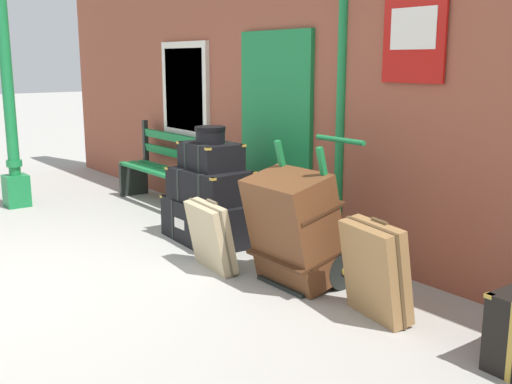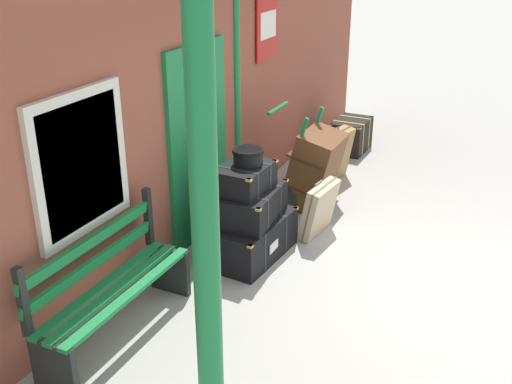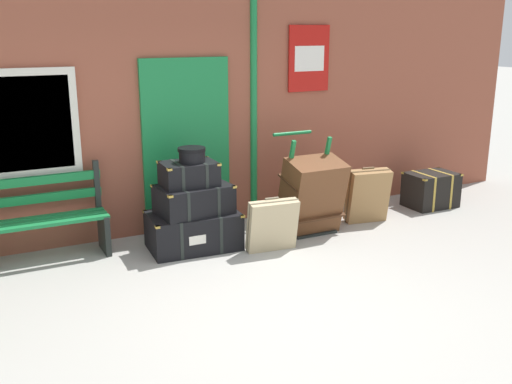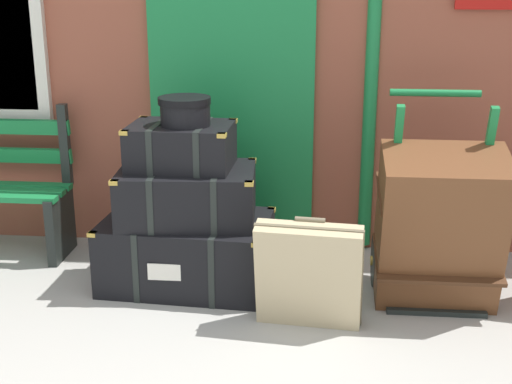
{
  "view_description": "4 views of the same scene",
  "coord_description": "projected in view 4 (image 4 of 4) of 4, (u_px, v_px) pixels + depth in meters",
  "views": [
    {
      "loc": [
        4.88,
        -1.56,
        1.81
      ],
      "look_at": [
        0.74,
        1.6,
        0.69
      ],
      "focal_mm": 43.1,
      "sensor_mm": 36.0,
      "label": 1
    },
    {
      "loc": [
        -5.2,
        -0.74,
        3.16
      ],
      "look_at": [
        -0.02,
        1.75,
        0.64
      ],
      "focal_mm": 42.81,
      "sensor_mm": 36.0,
      "label": 2
    },
    {
      "loc": [
        -2.43,
        -4.22,
        2.42
      ],
      "look_at": [
        0.67,
        1.91,
        0.51
      ],
      "focal_mm": 41.3,
      "sensor_mm": 36.0,
      "label": 3
    },
    {
      "loc": [
        0.59,
        -2.27,
        1.87
      ],
      "look_at": [
        0.21,
        1.79,
        0.59
      ],
      "focal_mm": 50.0,
      "sensor_mm": 36.0,
      "label": 4
    }
  ],
  "objects": [
    {
      "name": "porters_trolley",
      "position": [
        432.0,
        250.0,
        4.25
      ],
      "size": [
        0.71,
        0.68,
        1.18
      ],
      "color": "black",
      "rests_on": "ground"
    },
    {
      "name": "brick_facade",
      "position": [
        234.0,
        12.0,
        4.76
      ],
      "size": [
        10.4,
        0.35,
        3.2
      ],
      "color": "brown",
      "rests_on": "ground"
    },
    {
      "name": "large_brown_trunk",
      "position": [
        439.0,
        227.0,
        4.02
      ],
      "size": [
        0.7,
        0.63,
        0.96
      ],
      "color": "brown",
      "rests_on": "ground"
    },
    {
      "name": "steamer_trunk_middle",
      "position": [
        187.0,
        195.0,
        4.26
      ],
      "size": [
        0.84,
        0.6,
        0.33
      ],
      "color": "black",
      "rests_on": "steamer_trunk_base"
    },
    {
      "name": "suitcase_caramel",
      "position": [
        309.0,
        275.0,
        3.82
      ],
      "size": [
        0.59,
        0.31,
        0.62
      ],
      "color": "tan",
      "rests_on": "ground"
    },
    {
      "name": "steamer_trunk_top",
      "position": [
        181.0,
        146.0,
        4.21
      ],
      "size": [
        0.62,
        0.47,
        0.27
      ],
      "color": "black",
      "rests_on": "steamer_trunk_middle"
    },
    {
      "name": "round_hatbox",
      "position": [
        185.0,
        109.0,
        4.12
      ],
      "size": [
        0.31,
        0.31,
        0.17
      ],
      "color": "black",
      "rests_on": "steamer_trunk_top"
    },
    {
      "name": "steamer_trunk_base",
      "position": [
        187.0,
        252.0,
        4.38
      ],
      "size": [
        1.05,
        0.72,
        0.43
      ],
      "color": "black",
      "rests_on": "ground"
    }
  ]
}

